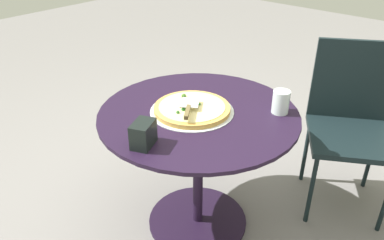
% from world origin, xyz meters
% --- Properties ---
extents(ground_plane, '(10.00, 10.00, 0.00)m').
position_xyz_m(ground_plane, '(0.00, 0.00, 0.00)').
color(ground_plane, gray).
extents(patio_table, '(0.93, 0.93, 0.68)m').
position_xyz_m(patio_table, '(0.00, 0.00, 0.50)').
color(patio_table, black).
rests_on(patio_table, ground).
extents(pizza_on_tray, '(0.39, 0.39, 0.05)m').
position_xyz_m(pizza_on_tray, '(-0.03, -0.02, 0.70)').
color(pizza_on_tray, silver).
rests_on(pizza_on_tray, patio_table).
extents(pizza_server, '(0.16, 0.20, 0.02)m').
position_xyz_m(pizza_server, '(0.00, -0.07, 0.74)').
color(pizza_server, silver).
rests_on(pizza_server, pizza_on_tray).
extents(drinking_cup, '(0.08, 0.08, 0.11)m').
position_xyz_m(drinking_cup, '(0.29, 0.24, 0.74)').
color(drinking_cup, white).
rests_on(drinking_cup, patio_table).
extents(napkin_dispenser, '(0.11, 0.13, 0.10)m').
position_xyz_m(napkin_dispenser, '(0.02, -0.36, 0.74)').
color(napkin_dispenser, black).
rests_on(napkin_dispenser, patio_table).
extents(patio_chair_near, '(0.60, 0.60, 0.91)m').
position_xyz_m(patio_chair_near, '(0.47, 0.72, 0.53)').
color(patio_chair_near, black).
rests_on(patio_chair_near, ground).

